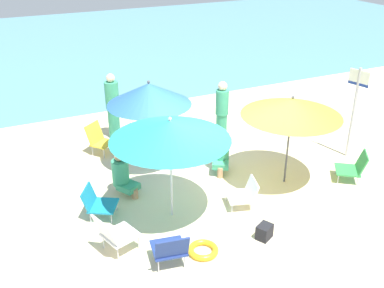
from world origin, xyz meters
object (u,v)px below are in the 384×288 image
object	(u,v)px
umbrella_teal	(170,130)
beach_chair_f	(244,193)
person_d	(222,114)
person_a	(122,174)
beach_chair_b	(114,233)
person_b	(113,106)
umbrella_blue	(149,94)
beach_chair_a	(170,248)
person_c	(221,151)
warning_sign	(355,101)
beach_chair_d	(98,138)
umbrella_yellow	(292,107)
swim_ring	(203,250)
beach_bag	(264,232)
beach_chair_e	(97,202)
beach_chair_c	(354,167)

from	to	relation	value
umbrella_teal	beach_chair_f	distance (m)	1.97
person_d	umbrella_teal	bearing A→B (deg)	172.57
umbrella_teal	person_a	world-z (taller)	umbrella_teal
beach_chair_b	person_b	world-z (taller)	person_b
umbrella_blue	beach_chair_a	distance (m)	3.54
person_c	warning_sign	world-z (taller)	warning_sign
beach_chair_d	beach_chair_f	xyz separation A→B (m)	(1.89, -3.28, -0.10)
umbrella_yellow	umbrella_blue	bearing A→B (deg)	140.64
swim_ring	beach_bag	bearing A→B (deg)	-5.06
person_b	person_d	bearing A→B (deg)	162.66
beach_chair_d	warning_sign	size ratio (longest dim) A/B	0.34
beach_chair_d	beach_chair_f	distance (m)	3.78
umbrella_teal	person_c	xyz separation A→B (m)	(1.58, 1.08, -1.21)
umbrella_yellow	beach_chair_d	bearing A→B (deg)	137.11
beach_chair_f	beach_chair_e	bearing A→B (deg)	-1.83
beach_chair_c	swim_ring	world-z (taller)	beach_chair_c
beach_chair_d	beach_chair_a	bearing A→B (deg)	-38.44
person_d	swim_ring	world-z (taller)	person_d
beach_chair_d	person_b	size ratio (longest dim) A/B	0.43
umbrella_yellow	person_d	world-z (taller)	umbrella_yellow
person_a	beach_bag	world-z (taller)	person_a
person_a	swim_ring	size ratio (longest dim) A/B	1.82
umbrella_teal	beach_chair_a	xyz separation A→B (m)	(-0.55, -1.26, -1.34)
beach_chair_c	umbrella_blue	bearing A→B (deg)	2.05
person_c	beach_bag	distance (m)	2.41
umbrella_teal	umbrella_blue	world-z (taller)	umbrella_blue
beach_chair_a	person_b	distance (m)	4.95
beach_bag	beach_chair_b	bearing A→B (deg)	163.18
person_a	beach_chair_f	bearing A→B (deg)	24.34
beach_chair_d	umbrella_yellow	bearing A→B (deg)	8.68
beach_chair_c	person_d	bearing A→B (deg)	-20.55
swim_ring	beach_chair_c	bearing A→B (deg)	11.28
beach_chair_c	person_c	bearing A→B (deg)	2.43
umbrella_teal	person_d	size ratio (longest dim) A/B	1.29
umbrella_blue	person_d	xyz separation A→B (m)	(1.81, 0.20, -0.83)
person_b	beach_bag	bearing A→B (deg)	120.96
umbrella_blue	beach_bag	xyz separation A→B (m)	(0.80, -3.19, -1.51)
umbrella_yellow	umbrella_blue	size ratio (longest dim) A/B	1.00
umbrella_blue	beach_chair_e	xyz separation A→B (m)	(-1.55, -1.39, -1.34)
beach_chair_a	person_c	distance (m)	3.16
umbrella_teal	beach_chair_d	size ratio (longest dim) A/B	2.94
warning_sign	umbrella_teal	bearing A→B (deg)	170.75
umbrella_teal	swim_ring	bearing A→B (deg)	-87.73
beach_chair_a	umbrella_teal	bearing A→B (deg)	-14.18
person_a	beach_chair_b	bearing A→B (deg)	-51.98
beach_chair_c	beach_chair_f	world-z (taller)	beach_chair_c
beach_chair_a	beach_bag	xyz separation A→B (m)	(1.69, -0.01, -0.22)
person_a	person_b	distance (m)	2.66
umbrella_yellow	beach_chair_a	world-z (taller)	umbrella_yellow
umbrella_yellow	person_a	distance (m)	3.47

